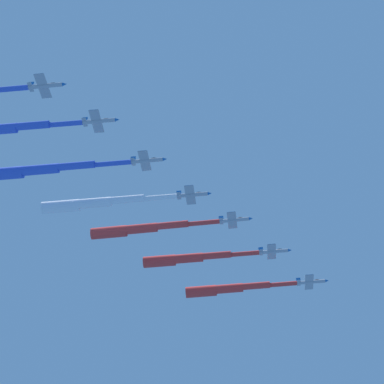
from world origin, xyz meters
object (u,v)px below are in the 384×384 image
(jet_starboard_inner, at_px, (141,229))
(jet_port_outer, at_px, (0,130))
(jet_port_inner, at_px, (189,258))
(jet_starboard_mid, at_px, (39,170))
(jet_port_mid, at_px, (94,203))
(jet_lead, at_px, (229,289))

(jet_starboard_inner, bearing_deg, jet_port_outer, -89.29)
(jet_port_inner, distance_m, jet_starboard_mid, 54.17)
(jet_port_mid, height_order, jet_port_outer, jet_port_outer)
(jet_port_mid, distance_m, jet_port_outer, 33.53)
(jet_lead, xyz_separation_m, jet_port_inner, (-0.48, -17.46, 1.46))
(jet_port_outer, bearing_deg, jet_port_inner, 88.89)
(jet_lead, bearing_deg, jet_starboard_inner, -93.95)
(jet_port_inner, relative_size, jet_port_mid, 0.94)
(jet_starboard_inner, bearing_deg, jet_lead, 86.05)
(jet_lead, bearing_deg, jet_port_mid, -92.73)
(jet_port_inner, xyz_separation_m, jet_port_mid, (-2.05, -35.65, -1.79))
(jet_port_inner, distance_m, jet_port_mid, 35.75)
(jet_port_inner, relative_size, jet_starboard_inner, 0.93)
(jet_starboard_inner, bearing_deg, jet_starboard_mid, -92.78)
(jet_starboard_mid, height_order, jet_port_outer, jet_port_outer)
(jet_starboard_inner, height_order, jet_port_mid, jet_starboard_inner)
(jet_lead, height_order, jet_starboard_inner, jet_starboard_inner)
(jet_port_outer, bearing_deg, jet_starboard_inner, 90.71)
(jet_port_mid, xyz_separation_m, jet_port_outer, (0.71, -33.46, 2.07))
(jet_lead, relative_size, jet_port_inner, 0.99)
(jet_starboard_inner, distance_m, jet_port_mid, 17.78)
(jet_port_inner, relative_size, jet_starboard_mid, 0.89)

